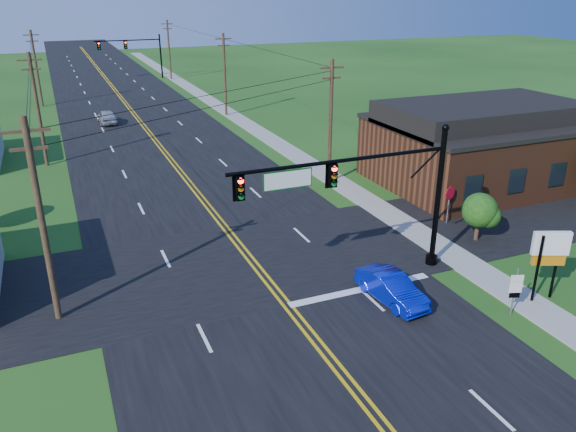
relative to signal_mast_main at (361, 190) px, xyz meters
name	(u,v)px	position (x,y,z in m)	size (l,w,h in m)	color
ground	(361,405)	(-4.34, -8.00, -4.75)	(260.00, 260.00, 0.00)	#194112
road_main	(136,119)	(-4.34, 42.00, -4.73)	(16.00, 220.00, 0.04)	black
road_cross	(248,261)	(-4.34, 4.00, -4.73)	(70.00, 10.00, 0.04)	black
sidewalk	(256,130)	(6.16, 32.00, -4.71)	(2.00, 160.00, 0.08)	gray
signal_mast_main	(361,190)	(0.00, 0.00, 0.00)	(11.30, 0.60, 7.48)	black
signal_mast_far	(132,50)	(0.10, 72.00, -0.20)	(10.98, 0.60, 7.48)	black
brick_building	(478,151)	(15.66, 10.00, -2.40)	(14.20, 11.20, 4.70)	#522917
utility_pole_left_a	(41,219)	(-13.84, 2.00, -0.03)	(1.80, 0.28, 9.00)	#322316
utility_pole_left_b	(38,108)	(-13.84, 27.00, -0.03)	(1.80, 0.28, 9.00)	#322316
utility_pole_left_c	(36,67)	(-13.84, 54.00, -0.03)	(1.80, 0.28, 9.00)	#322316
utility_pole_right_a	(330,120)	(5.46, 14.00, -0.03)	(1.80, 0.28, 9.00)	#322316
utility_pole_right_b	(225,73)	(5.46, 40.00, -0.03)	(1.80, 0.28, 9.00)	#322316
utility_pole_right_c	(169,49)	(5.46, 70.00, -0.03)	(1.80, 0.28, 9.00)	#322316
tree_right_back	(375,130)	(11.66, 18.00, -2.15)	(3.00, 3.00, 4.10)	#322316
shrub_corner	(480,210)	(8.66, 1.50, -2.90)	(2.00, 2.00, 2.86)	#322316
blue_car	(391,289)	(0.43, -2.42, -4.09)	(1.40, 4.01, 1.32)	#0817B7
distant_car	(107,117)	(-7.55, 40.92, -4.02)	(1.73, 4.31, 1.47)	#BBBABF
route_sign	(515,288)	(4.75, -5.49, -3.41)	(0.55, 0.23, 2.30)	slate
stop_sign	(450,197)	(8.66, 4.16, -2.98)	(0.86, 0.26, 2.45)	slate
pylon_sign	(550,251)	(6.99, -5.00, -2.23)	(1.64, 0.86, 3.45)	black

